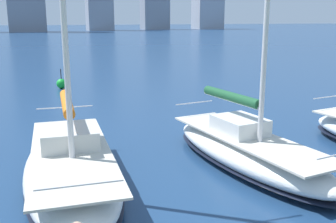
# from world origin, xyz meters

# --- Properties ---
(sailboat_forest) EXTENTS (3.26, 7.94, 9.77)m
(sailboat_forest) POSITION_xyz_m (-3.46, -6.96, 0.63)
(sailboat_forest) COLOR white
(sailboat_forest) RESTS_ON ground
(sailboat_orange) EXTENTS (3.17, 8.18, 11.59)m
(sailboat_orange) POSITION_xyz_m (2.24, -7.21, 0.68)
(sailboat_orange) COLOR white
(sailboat_orange) RESTS_ON ground
(channel_buoy) EXTENTS (0.70, 0.70, 1.40)m
(channel_buoy) POSITION_xyz_m (0.99, -24.56, 0.36)
(channel_buoy) COLOR green
(channel_buoy) RESTS_ON ground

